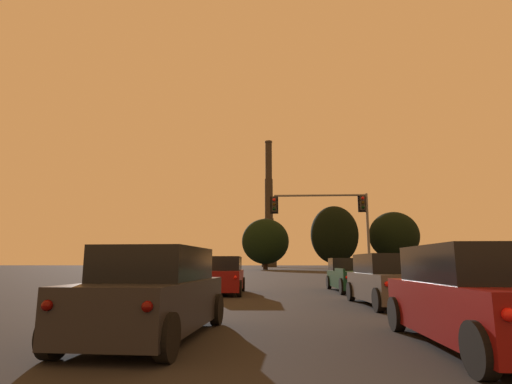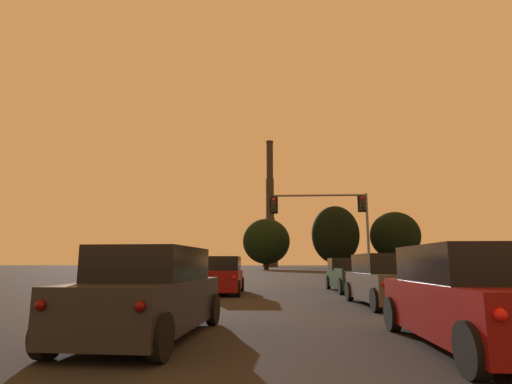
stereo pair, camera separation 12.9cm
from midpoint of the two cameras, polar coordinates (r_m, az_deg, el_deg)
name	(u,v)px [view 1 (the left image)]	position (r m, az deg, el deg)	size (l,w,h in m)	color
suv_left_lane_front	(223,276)	(20.81, -4.94, -11.82)	(2.31, 4.98, 1.86)	maroon
suv_right_lane_third	(477,298)	(8.52, 28.63, -13.12)	(2.11, 4.91, 1.86)	maroon
pickup_truck_right_lane_front	(351,276)	(23.14, 13.31, -11.65)	(2.31, 5.55, 1.82)	#0F3823
suv_right_lane_second	(388,281)	(15.66, 18.05, -11.93)	(2.31, 4.98, 1.86)	#4C4F54
suv_left_lane_third	(155,293)	(8.86, -14.70, -13.84)	(2.32, 4.98, 1.86)	#232328
traffic_light_overhead_right	(334,214)	(28.47, 11.02, -3.12)	(6.97, 0.50, 6.35)	slate
smokestack	(269,216)	(165.24, 1.84, -3.46)	(6.15, 6.15, 52.94)	#2B2722
treeline_center_left	(394,236)	(98.68, 19.08, -5.93)	(11.44, 10.30, 13.39)	black
treeline_far_left	(265,241)	(98.15, 1.30, -7.06)	(11.49, 10.34, 12.33)	black
treeline_far_right	(334,235)	(91.87, 11.10, -6.01)	(10.66, 9.60, 14.32)	black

